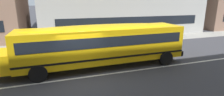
% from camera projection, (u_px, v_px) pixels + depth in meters
% --- Properties ---
extents(ground_plane, '(400.00, 400.00, 0.00)m').
position_uv_depth(ground_plane, '(83.00, 77.00, 9.96)').
color(ground_plane, '#38383D').
extents(sidewalk_far, '(120.00, 3.00, 0.01)m').
position_uv_depth(sidewalk_far, '(70.00, 45.00, 17.51)').
color(sidewalk_far, gray).
rests_on(sidewalk_far, ground_plane).
extents(lane_centreline, '(110.00, 0.16, 0.01)m').
position_uv_depth(lane_centreline, '(83.00, 77.00, 9.96)').
color(lane_centreline, silver).
rests_on(lane_centreline, ground_plane).
extents(school_bus, '(12.45, 2.95, 2.78)m').
position_uv_depth(school_bus, '(100.00, 42.00, 11.26)').
color(school_bus, yellow).
rests_on(school_bus, ground_plane).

